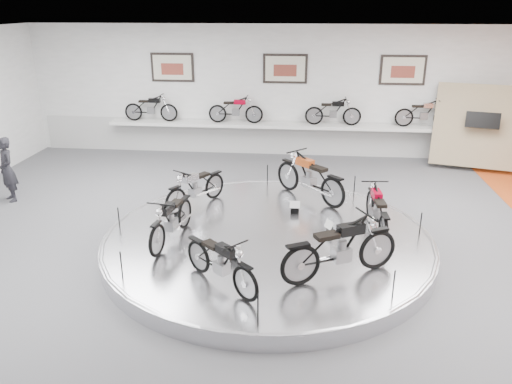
# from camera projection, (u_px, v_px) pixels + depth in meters

# --- Properties ---
(floor) EXTENTS (16.00, 16.00, 0.00)m
(floor) POSITION_uv_depth(u_px,v_px,m) (266.00, 255.00, 9.61)
(floor) COLOR #545457
(floor) RESTS_ON ground
(ceiling) EXTENTS (16.00, 16.00, 0.00)m
(ceiling) POSITION_uv_depth(u_px,v_px,m) (268.00, 39.00, 8.20)
(ceiling) COLOR white
(ceiling) RESTS_ON wall_back
(wall_back) EXTENTS (16.00, 0.00, 16.00)m
(wall_back) POSITION_uv_depth(u_px,v_px,m) (285.00, 92.00, 15.42)
(wall_back) COLOR white
(wall_back) RESTS_ON floor
(dado_band) EXTENTS (15.68, 0.04, 1.10)m
(dado_band) POSITION_uv_depth(u_px,v_px,m) (284.00, 137.00, 15.91)
(dado_band) COLOR #BCBCBA
(dado_band) RESTS_ON floor
(display_platform) EXTENTS (6.40, 6.40, 0.30)m
(display_platform) POSITION_uv_depth(u_px,v_px,m) (268.00, 241.00, 9.83)
(display_platform) COLOR silver
(display_platform) RESTS_ON floor
(platform_rim) EXTENTS (6.40, 6.40, 0.10)m
(platform_rim) POSITION_uv_depth(u_px,v_px,m) (268.00, 236.00, 9.79)
(platform_rim) COLOR #B2B2BA
(platform_rim) RESTS_ON display_platform
(shelf) EXTENTS (11.00, 0.55, 0.10)m
(shelf) POSITION_uv_depth(u_px,v_px,m) (284.00, 126.00, 15.49)
(shelf) COLOR silver
(shelf) RESTS_ON wall_back
(poster_left) EXTENTS (1.35, 0.06, 0.88)m
(poster_left) POSITION_uv_depth(u_px,v_px,m) (172.00, 67.00, 15.46)
(poster_left) COLOR beige
(poster_left) RESTS_ON wall_back
(poster_center) EXTENTS (1.35, 0.06, 0.88)m
(poster_center) POSITION_uv_depth(u_px,v_px,m) (285.00, 69.00, 15.14)
(poster_center) COLOR beige
(poster_center) RESTS_ON wall_back
(poster_right) EXTENTS (1.35, 0.06, 0.88)m
(poster_right) POSITION_uv_depth(u_px,v_px,m) (403.00, 70.00, 14.81)
(poster_right) COLOR beige
(poster_right) RESTS_ON wall_back
(display_panel) EXTENTS (2.56, 1.52, 2.30)m
(display_panel) POSITION_uv_depth(u_px,v_px,m) (477.00, 126.00, 14.33)
(display_panel) COLOR #8F7C5E
(display_panel) RESTS_ON floor
(shelf_bike_a) EXTENTS (1.22, 0.43, 0.73)m
(shelf_bike_a) POSITION_uv_depth(u_px,v_px,m) (151.00, 110.00, 15.73)
(shelf_bike_a) COLOR black
(shelf_bike_a) RESTS_ON shelf
(shelf_bike_b) EXTENTS (1.22, 0.43, 0.73)m
(shelf_bike_b) POSITION_uv_depth(u_px,v_px,m) (236.00, 111.00, 15.49)
(shelf_bike_b) COLOR #99011B
(shelf_bike_b) RESTS_ON shelf
(shelf_bike_c) EXTENTS (1.22, 0.43, 0.73)m
(shelf_bike_c) POSITION_uv_depth(u_px,v_px,m) (333.00, 113.00, 15.21)
(shelf_bike_c) COLOR black
(shelf_bike_c) RESTS_ON shelf
(shelf_bike_d) EXTENTS (1.22, 0.43, 0.73)m
(shelf_bike_d) POSITION_uv_depth(u_px,v_px,m) (424.00, 115.00, 14.96)
(shelf_bike_d) COLOR #B6B5BA
(shelf_bike_d) RESTS_ON shelf
(bike_a) EXTENTS (0.68, 1.62, 0.93)m
(bike_a) POSITION_uv_depth(u_px,v_px,m) (377.00, 210.00, 9.76)
(bike_a) COLOR #99011B
(bike_a) RESTS_ON display_platform
(bike_b) EXTENTS (1.74, 1.75, 1.08)m
(bike_b) POSITION_uv_depth(u_px,v_px,m) (310.00, 177.00, 11.41)
(bike_b) COLOR #A94317
(bike_b) RESTS_ON display_platform
(bike_c) EXTENTS (1.28, 1.59, 0.91)m
(bike_c) POSITION_uv_depth(u_px,v_px,m) (196.00, 187.00, 11.01)
(bike_c) COLOR #B6B5BA
(bike_c) RESTS_ON display_platform
(bike_d) EXTENTS (0.81, 1.64, 0.92)m
(bike_d) POSITION_uv_depth(u_px,v_px,m) (171.00, 219.00, 9.36)
(bike_d) COLOR black
(bike_d) RESTS_ON display_platform
(bike_e) EXTENTS (1.46, 1.38, 0.87)m
(bike_e) POSITION_uv_depth(u_px,v_px,m) (221.00, 261.00, 7.86)
(bike_e) COLOR black
(bike_e) RESTS_ON display_platform
(bike_f) EXTENTS (1.91, 1.41, 1.07)m
(bike_f) POSITION_uv_depth(u_px,v_px,m) (341.00, 248.00, 8.09)
(bike_f) COLOR black
(bike_f) RESTS_ON display_platform
(visitor) EXTENTS (0.68, 0.67, 1.58)m
(visitor) POSITION_uv_depth(u_px,v_px,m) (7.00, 170.00, 12.04)
(visitor) COLOR black
(visitor) RESTS_ON floor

